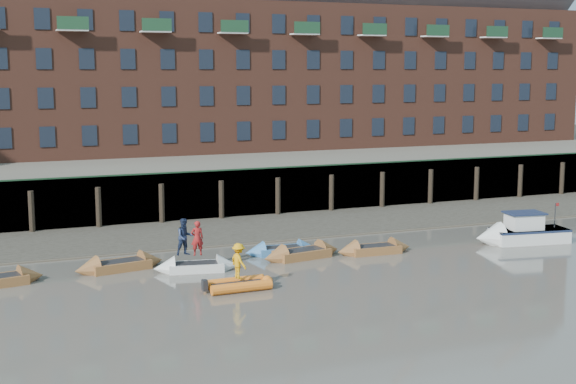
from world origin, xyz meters
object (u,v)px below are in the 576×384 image
rowboat_4 (282,250)px  person_rib_crew (239,261)px  rowboat_5 (302,254)px  rib_tender (241,284)px  person_rower_b (185,237)px  rowboat_2 (120,265)px  motor_launch (515,233)px  rowboat_3 (196,267)px  person_rower_a (197,238)px  rowboat_6 (374,249)px

rowboat_4 → person_rib_crew: (-4.31, -5.71, 1.10)m
rowboat_5 → rib_tender: rowboat_5 is taller
rib_tender → person_rower_b: bearing=108.7°
person_rower_b → person_rib_crew: (1.44, -4.06, -0.42)m
rowboat_5 → person_rib_crew: 6.79m
rowboat_2 → rowboat_4: size_ratio=1.15×
person_rower_b → rowboat_4: bearing=8.6°
rowboat_4 → rib_tender: bearing=-122.4°
rowboat_5 → motor_launch: motor_launch is taller
rib_tender → motor_launch: 17.99m
rowboat_3 → rowboat_5: (5.92, 0.60, 0.02)m
rowboat_4 → person_rower_b: size_ratio=2.23×
rowboat_5 → motor_launch: bearing=-15.1°
person_rower_a → person_rower_b: size_ratio=0.93×
rowboat_5 → rib_tender: 6.68m
rowboat_4 → person_rib_crew: 7.24m
rowboat_5 → person_rower_b: 6.61m
rowboat_4 → person_rower_a: person_rower_a is taller
rowboat_2 → motor_launch: motor_launch is taller
rowboat_4 → person_rower_a: 5.71m
rowboat_6 → rib_tender: size_ratio=1.40×
rowboat_3 → person_rib_crew: 4.15m
person_rower_a → rowboat_4: bearing=-156.4°
motor_launch → person_rib_crew: bearing=18.9°
rowboat_3 → rowboat_6: size_ratio=1.00×
motor_launch → person_rower_b: bearing=6.1°
rowboat_6 → rib_tender: (-8.99, -4.12, 0.01)m
motor_launch → rowboat_4: bearing=-1.7°
person_rower_b → rib_tender: bearing=-77.2°
rowboat_3 → rowboat_5: rowboat_5 is taller
rib_tender → rowboat_4: bearing=52.1°
rowboat_6 → motor_launch: bearing=-2.5°
person_rib_crew → rowboat_4: bearing=-50.4°
rowboat_2 → rowboat_3: 3.83m
person_rower_b → rowboat_2: bearing=146.3°
rowboat_2 → person_rib_crew: bearing=-62.4°
motor_launch → rowboat_6: bearing=3.5°
rowboat_2 → rowboat_3: size_ratio=1.10×
motor_launch → rowboat_3: bearing=6.6°
rowboat_2 → rowboat_5: rowboat_5 is taller
rowboat_6 → person_rower_b: size_ratio=2.35×
rowboat_2 → rowboat_4: rowboat_2 is taller
rowboat_2 → person_rower_b: 3.64m
rowboat_4 → person_rower_a: size_ratio=2.39×
rowboat_4 → rowboat_5: (0.67, -1.22, 0.03)m
rowboat_5 → person_rib_crew: person_rib_crew is taller
rowboat_4 → rib_tender: rowboat_4 is taller
rowboat_3 → person_rib_crew: size_ratio=2.66×
rowboat_6 → motor_launch: 8.71m
rowboat_6 → rib_tender: rowboat_6 is taller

